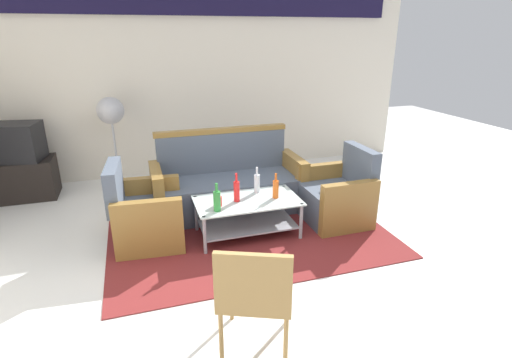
# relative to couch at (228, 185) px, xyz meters

# --- Properties ---
(ground_plane) EXTENTS (14.00, 14.00, 0.00)m
(ground_plane) POSITION_rel_couch_xyz_m (0.09, -1.37, -0.32)
(ground_plane) COLOR white
(wall_back) EXTENTS (6.52, 0.19, 2.80)m
(wall_back) POSITION_rel_couch_xyz_m (0.09, 1.68, 1.16)
(wall_back) COLOR silver
(wall_back) RESTS_ON ground
(rug) EXTENTS (2.95, 2.09, 0.01)m
(rug) POSITION_rel_couch_xyz_m (0.06, -0.65, -0.31)
(rug) COLOR maroon
(rug) RESTS_ON ground
(couch) EXTENTS (1.80, 0.74, 0.96)m
(couch) POSITION_rel_couch_xyz_m (0.00, 0.00, 0.00)
(couch) COLOR #4C5666
(couch) RESTS_ON rug
(armchair_left) EXTENTS (0.75, 0.81, 0.85)m
(armchair_left) POSITION_rel_couch_xyz_m (-1.00, -0.52, -0.03)
(armchair_left) COLOR #4C5666
(armchair_left) RESTS_ON rug
(armchair_right) EXTENTS (0.71, 0.77, 0.85)m
(armchair_right) POSITION_rel_couch_xyz_m (1.12, -0.67, -0.03)
(armchair_right) COLOR #4C5666
(armchair_right) RESTS_ON rug
(coffee_table) EXTENTS (1.10, 0.60, 0.40)m
(coffee_table) POSITION_rel_couch_xyz_m (0.04, -0.71, -0.04)
(coffee_table) COLOR silver
(coffee_table) RESTS_ON rug
(bottle_green) EXTENTS (0.07, 0.07, 0.29)m
(bottle_green) POSITION_rel_couch_xyz_m (-0.32, -0.88, 0.20)
(bottle_green) COLOR #2D8C38
(bottle_green) RESTS_ON coffee_table
(bottle_orange) EXTENTS (0.06, 0.06, 0.27)m
(bottle_orange) POSITION_rel_couch_xyz_m (0.34, -0.74, 0.20)
(bottle_orange) COLOR #D85919
(bottle_orange) RESTS_ON coffee_table
(bottle_clear) EXTENTS (0.06, 0.06, 0.29)m
(bottle_clear) POSITION_rel_couch_xyz_m (0.20, -0.53, 0.20)
(bottle_clear) COLOR silver
(bottle_clear) RESTS_ON coffee_table
(bottle_red) EXTENTS (0.06, 0.06, 0.31)m
(bottle_red) POSITION_rel_couch_xyz_m (-0.07, -0.71, 0.21)
(bottle_red) COLOR red
(bottle_red) RESTS_ON coffee_table
(cup) EXTENTS (0.08, 0.08, 0.10)m
(cup) POSITION_rel_couch_xyz_m (-0.29, -0.76, 0.14)
(cup) COLOR red
(cup) RESTS_ON coffee_table
(tv_stand) EXTENTS (0.80, 0.50, 0.52)m
(tv_stand) POSITION_rel_couch_xyz_m (-2.48, 1.18, -0.06)
(tv_stand) COLOR black
(tv_stand) RESTS_ON ground
(television) EXTENTS (0.67, 0.54, 0.48)m
(television) POSITION_rel_couch_xyz_m (-2.48, 1.18, 0.44)
(television) COLOR black
(television) RESTS_ON tv_stand
(pedestal_fan) EXTENTS (0.36, 0.36, 1.27)m
(pedestal_fan) POSITION_rel_couch_xyz_m (-1.30, 1.23, 0.70)
(pedestal_fan) COLOR #2D2D33
(pedestal_fan) RESTS_ON ground
(wicker_chair) EXTENTS (0.63, 0.63, 0.84)m
(wicker_chair) POSITION_rel_couch_xyz_m (-0.38, -2.33, 0.18)
(wicker_chair) COLOR #AD844C
(wicker_chair) RESTS_ON ground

